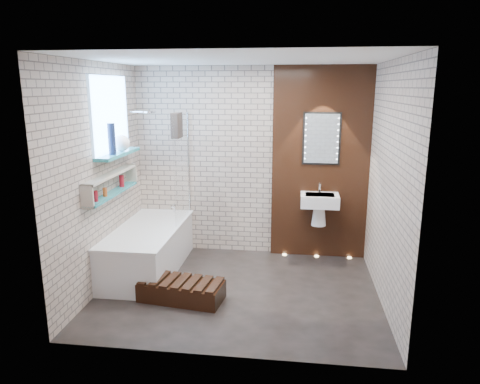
# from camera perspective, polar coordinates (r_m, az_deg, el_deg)

# --- Properties ---
(ground) EXTENTS (3.20, 3.20, 0.00)m
(ground) POSITION_cam_1_polar(r_m,az_deg,el_deg) (5.30, -0.21, -12.56)
(ground) COLOR black
(ground) RESTS_ON ground
(room_shell) EXTENTS (3.24, 3.20, 2.60)m
(room_shell) POSITION_cam_1_polar(r_m,az_deg,el_deg) (4.88, -0.23, 1.31)
(room_shell) COLOR tan
(room_shell) RESTS_ON ground
(walnut_panel) EXTENTS (1.30, 0.06, 2.60)m
(walnut_panel) POSITION_cam_1_polar(r_m,az_deg,el_deg) (6.09, 10.29, 3.53)
(walnut_panel) COLOR black
(walnut_panel) RESTS_ON ground
(clerestory_window) EXTENTS (0.18, 1.00, 0.94)m
(clerestory_window) POSITION_cam_1_polar(r_m,az_deg,el_deg) (5.55, -16.20, 8.53)
(clerestory_window) COLOR #7FADE0
(clerestory_window) RESTS_ON room_shell
(display_niche) EXTENTS (0.14, 1.30, 0.26)m
(display_niche) POSITION_cam_1_polar(r_m,az_deg,el_deg) (5.45, -16.17, 0.99)
(display_niche) COLOR teal
(display_niche) RESTS_ON room_shell
(bathtub) EXTENTS (0.79, 1.74, 0.70)m
(bathtub) POSITION_cam_1_polar(r_m,az_deg,el_deg) (5.86, -11.67, -7.15)
(bathtub) COLOR white
(bathtub) RESTS_ON ground
(bath_screen) EXTENTS (0.01, 0.78, 1.40)m
(bath_screen) POSITION_cam_1_polar(r_m,az_deg,el_deg) (5.91, -7.48, 3.13)
(bath_screen) COLOR white
(bath_screen) RESTS_ON bathtub
(towel) EXTENTS (0.09, 0.24, 0.31)m
(towel) POSITION_cam_1_polar(r_m,az_deg,el_deg) (5.65, -8.15, 8.48)
(towel) COLOR black
(towel) RESTS_ON bath_screen
(shower_head) EXTENTS (0.18, 0.18, 0.02)m
(shower_head) POSITION_cam_1_polar(r_m,az_deg,el_deg) (6.00, -11.58, 10.07)
(shower_head) COLOR silver
(shower_head) RESTS_ON room_shell
(washbasin) EXTENTS (0.50, 0.36, 0.58)m
(washbasin) POSITION_cam_1_polar(r_m,az_deg,el_deg) (6.01, 10.18, -1.59)
(washbasin) COLOR white
(washbasin) RESTS_ON walnut_panel
(led_mirror) EXTENTS (0.50, 0.02, 0.70)m
(led_mirror) POSITION_cam_1_polar(r_m,az_deg,el_deg) (6.00, 10.45, 6.76)
(led_mirror) COLOR black
(led_mirror) RESTS_ON walnut_panel
(walnut_step) EXTENTS (0.97, 0.53, 0.20)m
(walnut_step) POSITION_cam_1_polar(r_m,az_deg,el_deg) (5.10, -7.53, -12.51)
(walnut_step) COLOR black
(walnut_step) RESTS_ON ground
(niche_bottles) EXTENTS (0.06, 0.79, 0.15)m
(niche_bottles) POSITION_cam_1_polar(r_m,az_deg,el_deg) (5.43, -16.29, 0.55)
(niche_bottles) COLOR maroon
(niche_bottles) RESTS_ON display_niche
(sill_vases) EXTENTS (0.20, 0.42, 0.36)m
(sill_vases) POSITION_cam_1_polar(r_m,az_deg,el_deg) (5.57, -15.29, 6.22)
(sill_vases) COLOR white
(sill_vases) RESTS_ON clerestory_window
(floor_uplights) EXTENTS (0.96, 0.06, 0.01)m
(floor_uplights) POSITION_cam_1_polar(r_m,az_deg,el_deg) (6.37, 9.83, -8.13)
(floor_uplights) COLOR #FFD899
(floor_uplights) RESTS_ON ground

